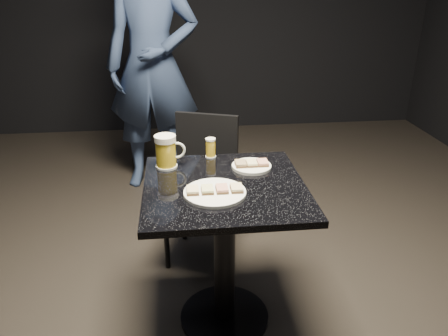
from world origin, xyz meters
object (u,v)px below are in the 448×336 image
at_px(plate_small, 252,166).
at_px(table, 224,232).
at_px(plate_large, 215,193).
at_px(beer_tumbler, 211,148).
at_px(chair, 202,178).
at_px(beer_mug, 166,151).
at_px(patron, 153,66).

relative_size(plate_small, table, 0.25).
distance_m(plate_large, beer_tumbler, 0.41).
bearing_deg(chair, beer_mug, -115.74).
bearing_deg(beer_mug, plate_large, -56.72).
xyz_separation_m(table, beer_tumbler, (-0.03, 0.32, 0.29)).
height_order(plate_large, beer_tumbler, beer_tumbler).
height_order(patron, beer_mug, patron).
relative_size(patron, beer_tumbler, 19.53).
bearing_deg(table, plate_small, 48.36).
relative_size(plate_large, beer_mug, 1.65).
distance_m(table, beer_mug, 0.46).
bearing_deg(patron, beer_mug, -77.68).
height_order(plate_small, chair, chair).
relative_size(plate_large, plate_small, 1.40).
height_order(table, beer_tumbler, beer_tumbler).
bearing_deg(beer_mug, patron, 94.46).
bearing_deg(beer_mug, plate_small, -7.51).
xyz_separation_m(beer_mug, beer_tumbler, (0.21, 0.10, -0.03)).
bearing_deg(beer_tumbler, plate_small, -40.16).
height_order(patron, table, patron).
relative_size(plate_small, beer_mug, 1.18).
xyz_separation_m(table, beer_mug, (-0.25, 0.22, 0.32)).
bearing_deg(beer_tumbler, table, -83.89).
xyz_separation_m(plate_small, beer_mug, (-0.40, 0.05, 0.07)).
xyz_separation_m(plate_large, plate_small, (0.20, 0.25, 0.00)).
bearing_deg(beer_mug, beer_tumbler, 25.05).
distance_m(plate_small, table, 0.33).
distance_m(patron, beer_mug, 1.42).
bearing_deg(table, beer_mug, 138.88).
xyz_separation_m(patron, beer_tumbler, (0.32, -1.31, -0.16)).
distance_m(plate_large, chair, 0.74).
xyz_separation_m(plate_small, table, (-0.15, -0.16, -0.25)).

